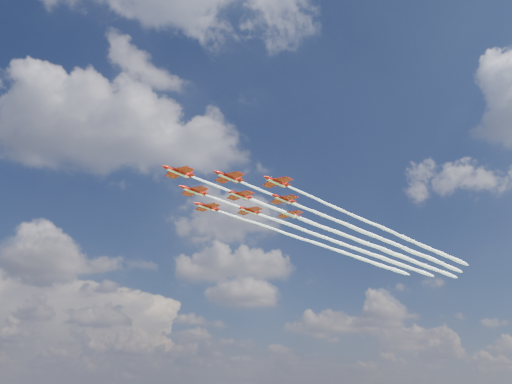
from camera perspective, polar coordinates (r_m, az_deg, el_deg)
jet_lead at (r=169.51m, az=9.14°, el=-4.51°), size 114.63×82.77×2.38m
jet_row2_port at (r=174.70m, az=12.93°, el=-4.76°), size 114.63×82.77×2.38m
jet_row2_starb at (r=181.50m, az=9.30°, el=-5.68°), size 114.63×82.77×2.38m
jet_row3_port at (r=180.61m, az=16.50°, el=-4.97°), size 114.63×82.77×2.38m
jet_row3_centre at (r=186.71m, az=12.86°, el=-5.87°), size 114.63×82.77×2.38m
jet_row3_starb at (r=193.55m, az=9.45°, el=-6.70°), size 114.63×82.77×2.38m
jet_row4_port at (r=192.59m, az=16.21°, el=-6.04°), size 114.63×82.77×2.38m
jet_row4_starb at (r=198.78m, az=12.79°, el=-6.85°), size 114.63×82.77×2.38m
jet_tail at (r=204.64m, az=15.95°, el=-6.98°), size 114.63×82.77×2.38m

